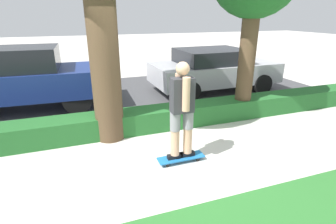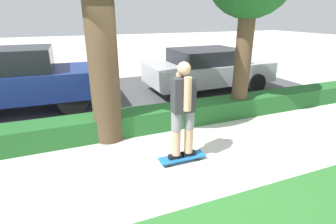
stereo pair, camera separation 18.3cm
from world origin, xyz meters
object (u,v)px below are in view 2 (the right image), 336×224
at_px(skater_person, 183,109).
at_px(parked_car_middle, 208,69).
at_px(parked_car_front, 11,79).
at_px(skateboard, 182,157).

height_order(skater_person, parked_car_middle, skater_person).
bearing_deg(parked_car_front, skateboard, -50.39).
bearing_deg(parked_car_middle, parked_car_front, 177.96).
bearing_deg(parked_car_middle, skateboard, -126.70).
relative_size(skater_person, parked_car_front, 0.37).
bearing_deg(parked_car_middle, skater_person, -126.70).
xyz_separation_m(skateboard, skater_person, (0.00, 0.00, 0.88)).
bearing_deg(skateboard, parked_car_middle, 54.88).
xyz_separation_m(skater_person, parked_car_front, (-2.94, 3.86, -0.10)).
height_order(skateboard, parked_car_middle, parked_car_middle).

